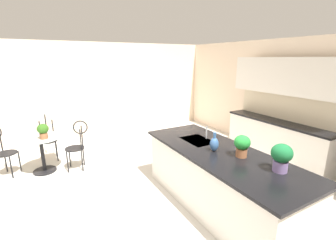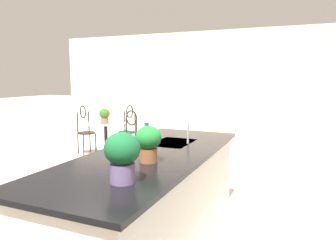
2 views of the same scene
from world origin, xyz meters
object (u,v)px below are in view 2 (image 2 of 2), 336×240
chair_toward_desk (128,127)px  potted_plant_counter_near (148,142)px  bistro_table (106,137)px  potted_plant_on_table (105,115)px  chair_near_window (128,135)px  vase_on_counter (147,140)px  chair_by_island (85,127)px  potted_plant_counter_far (122,154)px

chair_toward_desk → potted_plant_counter_near: (3.55, 2.30, 0.53)m
bistro_table → potted_plant_on_table: potted_plant_on_table is taller
bistro_table → chair_near_window: chair_near_window is taller
potted_plant_on_table → vase_on_counter: 3.28m
chair_by_island → potted_plant_on_table: chair_by_island is taller
bistro_table → chair_by_island: bearing=-106.7°
chair_toward_desk → potted_plant_on_table: bearing=-6.0°
bistro_table → chair_by_island: chair_by_island is taller
bistro_table → chair_toward_desk: chair_toward_desk is taller
potted_plant_counter_far → chair_by_island: bearing=-139.0°
chair_by_island → potted_plant_on_table: 0.87m
bistro_table → chair_near_window: (0.21, 0.65, 0.13)m
potted_plant_on_table → bistro_table: bearing=-151.7°
bistro_table → vase_on_counter: size_ratio=2.78×
chair_near_window → vase_on_counter: bearing=34.2°
potted_plant_counter_far → potted_plant_counter_near: potted_plant_counter_far is taller
chair_near_window → chair_by_island: size_ratio=1.00×
chair_by_island → chair_toward_desk: size_ratio=1.00×
vase_on_counter → chair_toward_desk: bearing=-146.6°
potted_plant_counter_near → bistro_table: bearing=-140.1°
potted_plant_on_table → vase_on_counter: (2.45, 2.18, 0.12)m
potted_plant_on_table → potted_plant_counter_near: size_ratio=0.94×
bistro_table → chair_by_island: (-0.20, -0.67, 0.13)m
chair_near_window → bistro_table: bearing=-108.3°
potted_plant_counter_far → potted_plant_counter_near: 0.56m
potted_plant_counter_far → potted_plant_on_table: bearing=-143.7°
potted_plant_counter_far → vase_on_counter: bearing=-163.0°
potted_plant_counter_near → potted_plant_counter_far: bearing=8.1°
chair_near_window → chair_by_island: 1.38m
potted_plant_on_table → potted_plant_counter_far: 4.16m
vase_on_counter → chair_by_island: bearing=-133.6°
chair_by_island → chair_toward_desk: 0.91m
chair_by_island → potted_plant_on_table: bearing=66.2°
chair_near_window → potted_plant_on_table: (-0.09, -0.58, 0.34)m
bistro_table → potted_plant_on_table: bearing=28.3°
chair_near_window → chair_toward_desk: size_ratio=1.00×
chair_toward_desk → potted_plant_counter_far: (4.10, 2.38, 0.55)m
chair_near_window → vase_on_counter: size_ratio=3.62×
potted_plant_on_table → potted_plant_counter_near: potted_plant_counter_near is taller
chair_by_island → potted_plant_counter_far: (3.67, 3.19, 0.55)m
bistro_table → potted_plant_counter_near: size_ratio=2.55×
bistro_table → potted_plant_counter_near: (2.92, 2.45, 0.65)m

